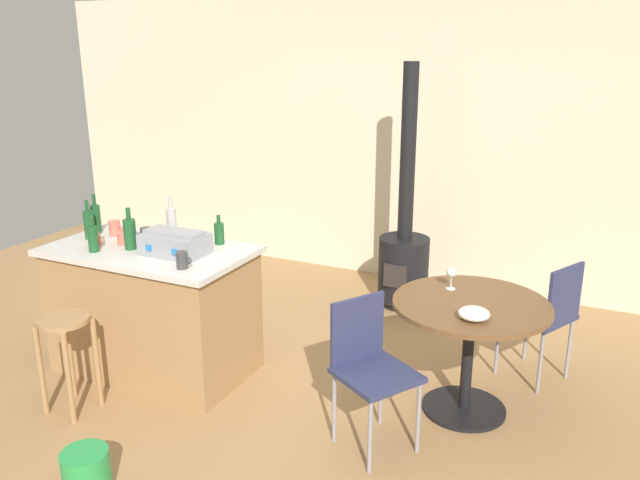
% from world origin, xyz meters
% --- Properties ---
extents(ground_plane, '(8.80, 8.80, 0.00)m').
position_xyz_m(ground_plane, '(0.00, 0.00, 0.00)').
color(ground_plane, '#A37A4C').
extents(back_wall, '(8.00, 0.10, 2.70)m').
position_xyz_m(back_wall, '(0.00, 2.67, 1.35)').
color(back_wall, beige).
rests_on(back_wall, ground_plane).
extents(kitchen_island, '(1.40, 0.78, 0.90)m').
position_xyz_m(kitchen_island, '(-1.00, 0.09, 0.45)').
color(kitchen_island, '#A37A4C').
rests_on(kitchen_island, ground_plane).
extents(wooden_stool, '(0.31, 0.31, 0.63)m').
position_xyz_m(wooden_stool, '(-1.13, -0.58, 0.45)').
color(wooden_stool, '#A37A4C').
rests_on(wooden_stool, ground_plane).
extents(dining_table, '(0.95, 0.95, 0.74)m').
position_xyz_m(dining_table, '(1.12, 0.48, 0.56)').
color(dining_table, black).
rests_on(dining_table, ground_plane).
extents(folding_chair_near, '(0.55, 0.55, 0.86)m').
position_xyz_m(folding_chair_near, '(0.68, -0.09, 0.51)').
color(folding_chair_near, navy).
rests_on(folding_chair_near, ground_plane).
extents(folding_chair_far, '(0.54, 0.54, 0.86)m').
position_xyz_m(folding_chair_far, '(1.50, 1.09, 0.51)').
color(folding_chair_far, navy).
rests_on(folding_chair_far, ground_plane).
extents(wood_stove, '(0.44, 0.45, 2.10)m').
position_xyz_m(wood_stove, '(0.21, 1.96, 0.50)').
color(wood_stove, black).
rests_on(wood_stove, ground_plane).
extents(toolbox, '(0.41, 0.28, 0.16)m').
position_xyz_m(toolbox, '(-0.75, 0.06, 0.98)').
color(toolbox, gray).
rests_on(toolbox, kitchen_island).
extents(bottle_0, '(0.07, 0.07, 0.29)m').
position_xyz_m(bottle_0, '(-1.58, 0.21, 1.02)').
color(bottle_0, '#194C23').
rests_on(bottle_0, kitchen_island).
extents(bottle_1, '(0.07, 0.07, 0.30)m').
position_xyz_m(bottle_1, '(-1.01, 0.36, 1.02)').
color(bottle_1, '#B7B2AD').
rests_on(bottle_1, kitchen_island).
extents(bottle_2, '(0.07, 0.07, 0.28)m').
position_xyz_m(bottle_2, '(-1.52, 0.08, 1.01)').
color(bottle_2, '#194C23').
rests_on(bottle_2, kitchen_island).
extents(bottle_3, '(0.08, 0.08, 0.29)m').
position_xyz_m(bottle_3, '(-1.09, 0.02, 1.01)').
color(bottle_3, '#194C23').
rests_on(bottle_3, kitchen_island).
extents(bottle_4, '(0.07, 0.07, 0.21)m').
position_xyz_m(bottle_4, '(-0.62, 0.37, 0.98)').
color(bottle_4, '#194C23').
rests_on(bottle_4, kitchen_island).
extents(bottle_5, '(0.07, 0.07, 0.24)m').
position_xyz_m(bottle_5, '(-1.28, -0.13, 1.00)').
color(bottle_5, '#194C23').
rests_on(bottle_5, kitchen_island).
extents(cup_0, '(0.11, 0.07, 0.11)m').
position_xyz_m(cup_0, '(-0.53, -0.15, 0.96)').
color(cup_0, '#383838').
rests_on(cup_0, kitchen_island).
extents(cup_1, '(0.12, 0.09, 0.09)m').
position_xyz_m(cup_1, '(-1.21, 0.08, 0.95)').
color(cup_1, '#DB6651').
rests_on(cup_1, kitchen_island).
extents(cup_2, '(0.12, 0.08, 0.11)m').
position_xyz_m(cup_2, '(-1.41, 0.22, 0.96)').
color(cup_2, '#DB6651').
rests_on(cup_2, kitchen_island).
extents(cup_3, '(0.12, 0.08, 0.09)m').
position_xyz_m(cup_3, '(-1.36, -0.04, 0.95)').
color(cup_3, '#DB6651').
rests_on(cup_3, kitchen_island).
extents(cup_4, '(0.12, 0.09, 0.08)m').
position_xyz_m(cup_4, '(-1.15, 0.25, 0.94)').
color(cup_4, '#383838').
rests_on(cup_4, kitchen_island).
extents(wine_glass, '(0.07, 0.07, 0.14)m').
position_xyz_m(wine_glass, '(0.95, 0.64, 0.84)').
color(wine_glass, silver).
rests_on(wine_glass, dining_table).
extents(serving_bowl, '(0.18, 0.18, 0.07)m').
position_xyz_m(serving_bowl, '(1.18, 0.23, 0.77)').
color(serving_bowl, white).
rests_on(serving_bowl, dining_table).
extents(plastic_bucket, '(0.24, 0.24, 0.25)m').
position_xyz_m(plastic_bucket, '(-0.45, -1.15, 0.13)').
color(plastic_bucket, green).
rests_on(plastic_bucket, ground_plane).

